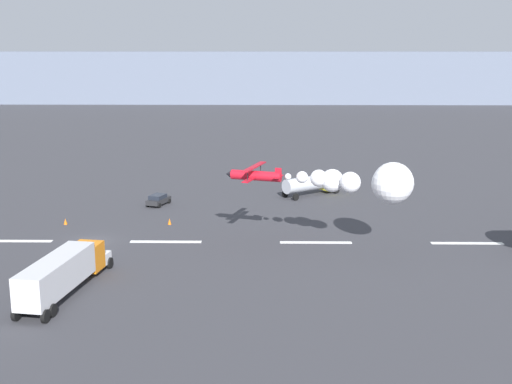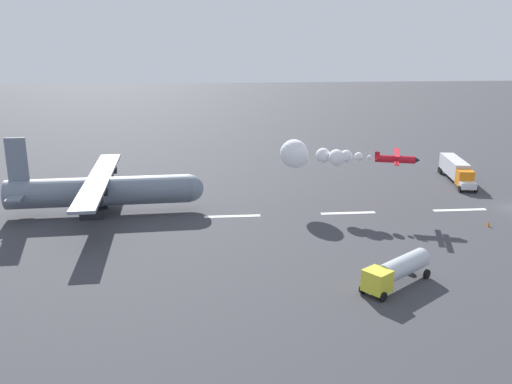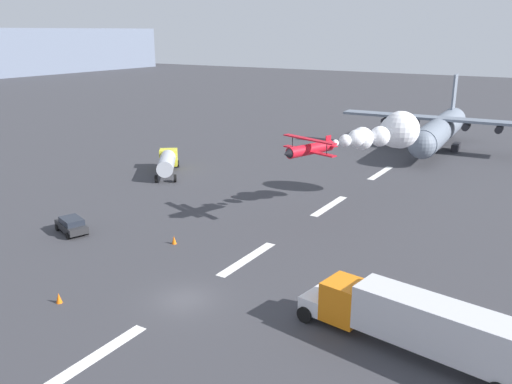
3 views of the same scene
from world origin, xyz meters
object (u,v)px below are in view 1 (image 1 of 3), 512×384
Objects in this scene: stunt_biplane_red at (373,182)px; fuel_tanker_truck at (311,184)px; traffic_cone_far at (170,221)px; airport_staff_sedan at (158,199)px; traffic_cone_near at (65,221)px; semi_truck_orange at (64,271)px.

stunt_biplane_red is 2.23× the size of fuel_tanker_truck.
traffic_cone_far is at bearing 152.64° from stunt_biplane_red.
airport_staff_sedan is 10.53m from traffic_cone_far.
traffic_cone_near is (-31.28, -16.91, -1.37)m from fuel_tanker_truck.
stunt_biplane_red is 29.43m from fuel_tanker_truck.
traffic_cone_far is (-22.80, 11.80, -7.40)m from stunt_biplane_red.
stunt_biplane_red is 38.15m from traffic_cone_near.
fuel_tanker_truck is (24.29, 40.28, -0.38)m from semi_truck_orange.
airport_staff_sedan is at bearing 85.23° from semi_truck_orange.
stunt_biplane_red reaches higher than fuel_tanker_truck.
traffic_cone_far is (12.80, 0.22, 0.00)m from traffic_cone_near.
airport_staff_sedan is 5.94× the size of traffic_cone_far.
fuel_tanker_truck is at bearing 17.09° from airport_staff_sedan.
traffic_cone_near is (-9.80, -10.30, -0.44)m from airport_staff_sedan.
traffic_cone_far is (3.00, -10.08, -0.44)m from airport_staff_sedan.
traffic_cone_near is (-35.60, 11.57, -7.40)m from stunt_biplane_red.
semi_truck_orange is at bearing -103.83° from traffic_cone_far.
semi_truck_orange reaches higher than airport_staff_sedan.
stunt_biplane_red is 26.71m from traffic_cone_far.
traffic_cone_far is (-18.48, -16.68, -1.37)m from fuel_tanker_truck.
stunt_biplane_red reaches higher than traffic_cone_far.
traffic_cone_far is at bearing 76.17° from semi_truck_orange.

